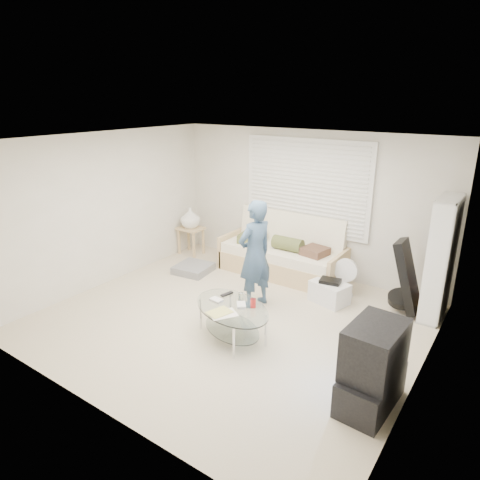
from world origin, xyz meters
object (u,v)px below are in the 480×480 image
Objects in this scene: tv_unit at (372,367)px; coffee_table at (232,313)px; futon_sofa at (283,255)px; bookshelf at (440,259)px.

coffee_table is at bearing 172.56° from tv_unit.
futon_sofa is at bearing 102.72° from coffee_table.
tv_unit is at bearing -45.87° from futon_sofa.
bookshelf is 1.91× the size of tv_unit.
bookshelf is at bearing 86.97° from tv_unit.
bookshelf is 2.98m from coffee_table.
tv_unit is 1.93m from coffee_table.
tv_unit reaches higher than coffee_table.
tv_unit is (2.42, -2.49, 0.10)m from futon_sofa.
futon_sofa is 2.60m from bookshelf.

